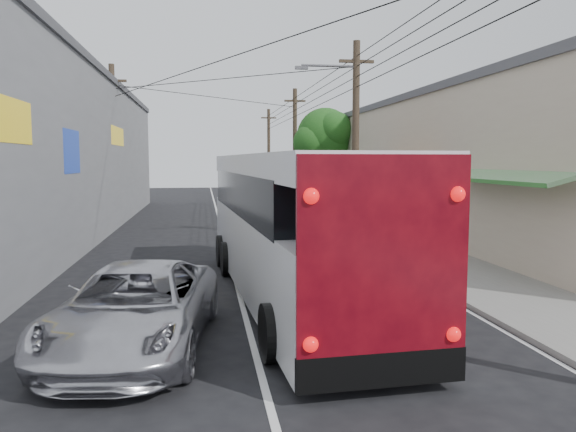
% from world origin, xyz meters
% --- Properties ---
extents(ground, '(120.00, 120.00, 0.00)m').
position_xyz_m(ground, '(0.00, 0.00, 0.00)').
color(ground, black).
rests_on(ground, ground).
extents(sidewalk, '(3.00, 80.00, 0.12)m').
position_xyz_m(sidewalk, '(6.50, 20.00, 0.06)').
color(sidewalk, slate).
rests_on(sidewalk, ground).
extents(building_right, '(7.09, 40.00, 6.25)m').
position_xyz_m(building_right, '(10.99, 22.00, 3.15)').
color(building_right, '#C4B49C').
rests_on(building_right, ground).
extents(building_left, '(7.20, 36.00, 7.25)m').
position_xyz_m(building_left, '(-8.50, 18.00, 3.65)').
color(building_left, gray).
rests_on(building_left, ground).
extents(utility_poles, '(11.80, 45.28, 8.00)m').
position_xyz_m(utility_poles, '(3.13, 20.33, 4.13)').
color(utility_poles, '#473828').
rests_on(utility_poles, ground).
extents(street_tree, '(4.40, 4.00, 6.60)m').
position_xyz_m(street_tree, '(6.87, 26.02, 4.67)').
color(street_tree, '#3F2B19').
rests_on(street_tree, ground).
extents(coach_bus, '(3.34, 12.12, 3.45)m').
position_xyz_m(coach_bus, '(1.19, 4.32, 1.79)').
color(coach_bus, white).
rests_on(coach_bus, ground).
extents(jeepney, '(3.09, 5.56, 1.47)m').
position_xyz_m(jeepney, '(-2.06, 1.00, 0.74)').
color(jeepney, silver).
rests_on(jeepney, ground).
extents(parked_suv, '(2.57, 6.31, 1.83)m').
position_xyz_m(parked_suv, '(4.30, 18.00, 0.92)').
color(parked_suv, '#A5A4AD').
rests_on(parked_suv, ground).
extents(parked_car_mid, '(1.93, 4.23, 1.41)m').
position_xyz_m(parked_car_mid, '(4.60, 23.36, 0.70)').
color(parked_car_mid, '#252429').
rests_on(parked_car_mid, ground).
extents(parked_car_far, '(1.51, 3.93, 1.28)m').
position_xyz_m(parked_car_far, '(4.60, 28.41, 0.64)').
color(parked_car_far, black).
rests_on(parked_car_far, ground).
extents(pedestrian_near, '(0.80, 0.67, 1.85)m').
position_xyz_m(pedestrian_near, '(7.29, 10.69, 1.05)').
color(pedestrian_near, '#C46791').
rests_on(pedestrian_near, sidewalk).
extents(pedestrian_far, '(0.93, 0.77, 1.76)m').
position_xyz_m(pedestrian_far, '(5.53, 9.85, 1.00)').
color(pedestrian_far, '#87ABC5').
rests_on(pedestrian_far, sidewalk).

